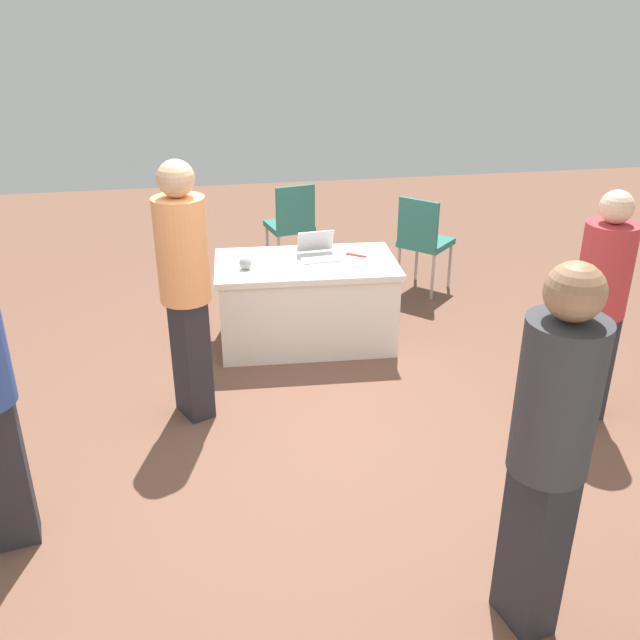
{
  "coord_description": "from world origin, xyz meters",
  "views": [
    {
      "loc": [
        0.6,
        3.89,
        2.74
      ],
      "look_at": [
        -0.1,
        -0.01,
        0.9
      ],
      "focal_mm": 39.39,
      "sensor_mm": 36.0,
      "label": 1
    }
  ],
  "objects_px": {
    "table_foreground": "(306,302)",
    "chair_by_pillar": "(423,238)",
    "person_attendee_standing": "(550,440)",
    "laptop_silver": "(318,253)",
    "person_attendee_browsing": "(600,297)",
    "chair_aisle": "(291,221)",
    "scissors_red": "(356,255)",
    "person_presenter": "(185,280)",
    "yarn_ball": "(245,263)"
  },
  "relations": [
    {
      "from": "table_foreground",
      "to": "chair_by_pillar",
      "type": "bearing_deg",
      "value": -145.13
    },
    {
      "from": "person_attendee_standing",
      "to": "laptop_silver",
      "type": "distance_m",
      "value": 3.27
    },
    {
      "from": "person_attendee_standing",
      "to": "person_attendee_browsing",
      "type": "height_order",
      "value": "person_attendee_standing"
    },
    {
      "from": "chair_aisle",
      "to": "person_attendee_browsing",
      "type": "relative_size",
      "value": 0.6
    },
    {
      "from": "chair_aisle",
      "to": "laptop_silver",
      "type": "height_order",
      "value": "chair_aisle"
    },
    {
      "from": "chair_aisle",
      "to": "scissors_red",
      "type": "xyz_separation_m",
      "value": [
        -0.33,
        1.61,
        0.17
      ]
    },
    {
      "from": "laptop_silver",
      "to": "scissors_red",
      "type": "relative_size",
      "value": 1.9
    },
    {
      "from": "table_foreground",
      "to": "person_attendee_standing",
      "type": "xyz_separation_m",
      "value": [
        -0.55,
        3.15,
        0.66
      ]
    },
    {
      "from": "person_attendee_browsing",
      "to": "laptop_silver",
      "type": "distance_m",
      "value": 2.28
    },
    {
      "from": "person_presenter",
      "to": "person_attendee_browsing",
      "type": "bearing_deg",
      "value": -125.97
    },
    {
      "from": "person_attendee_standing",
      "to": "yarn_ball",
      "type": "relative_size",
      "value": 18.26
    },
    {
      "from": "person_attendee_browsing",
      "to": "scissors_red",
      "type": "xyz_separation_m",
      "value": [
        1.31,
        -1.57,
        -0.17
      ]
    },
    {
      "from": "table_foreground",
      "to": "person_attendee_browsing",
      "type": "xyz_separation_m",
      "value": [
        -1.75,
        1.5,
        0.54
      ]
    },
    {
      "from": "person_attendee_standing",
      "to": "yarn_ball",
      "type": "bearing_deg",
      "value": -172.48
    },
    {
      "from": "person_presenter",
      "to": "yarn_ball",
      "type": "xyz_separation_m",
      "value": [
        -0.46,
        -0.91,
        -0.24
      ]
    },
    {
      "from": "laptop_silver",
      "to": "person_attendee_browsing",
      "type": "bearing_deg",
      "value": 130.41
    },
    {
      "from": "person_attendee_browsing",
      "to": "chair_by_pillar",
      "type": "bearing_deg",
      "value": -70.63
    },
    {
      "from": "person_attendee_standing",
      "to": "person_attendee_browsing",
      "type": "relative_size",
      "value": 1.12
    },
    {
      "from": "chair_aisle",
      "to": "laptop_silver",
      "type": "xyz_separation_m",
      "value": [
        -0.01,
        1.59,
        0.2
      ]
    },
    {
      "from": "chair_aisle",
      "to": "person_attendee_browsing",
      "type": "xyz_separation_m",
      "value": [
        -1.64,
        3.18,
        0.34
      ]
    },
    {
      "from": "person_presenter",
      "to": "laptop_silver",
      "type": "height_order",
      "value": "person_presenter"
    },
    {
      "from": "chair_by_pillar",
      "to": "yarn_ball",
      "type": "relative_size",
      "value": 9.77
    },
    {
      "from": "chair_by_pillar",
      "to": "table_foreground",
      "type": "bearing_deg",
      "value": -99.82
    },
    {
      "from": "laptop_silver",
      "to": "yarn_ball",
      "type": "distance_m",
      "value": 0.65
    },
    {
      "from": "chair_by_pillar",
      "to": "person_presenter",
      "type": "xyz_separation_m",
      "value": [
        2.28,
        1.91,
        0.46
      ]
    },
    {
      "from": "laptop_silver",
      "to": "yarn_ball",
      "type": "xyz_separation_m",
      "value": [
        0.63,
        0.18,
        0.01
      ]
    },
    {
      "from": "scissors_red",
      "to": "yarn_ball",
      "type": "bearing_deg",
      "value": -132.68
    },
    {
      "from": "person_presenter",
      "to": "scissors_red",
      "type": "relative_size",
      "value": 10.13
    },
    {
      "from": "chair_by_pillar",
      "to": "person_presenter",
      "type": "distance_m",
      "value": 3.01
    },
    {
      "from": "chair_aisle",
      "to": "chair_by_pillar",
      "type": "bearing_deg",
      "value": -44.93
    },
    {
      "from": "person_attendee_browsing",
      "to": "laptop_silver",
      "type": "relative_size",
      "value": 4.78
    },
    {
      "from": "chair_by_pillar",
      "to": "person_presenter",
      "type": "relative_size",
      "value": 0.54
    },
    {
      "from": "chair_by_pillar",
      "to": "person_attendee_standing",
      "type": "relative_size",
      "value": 0.53
    },
    {
      "from": "table_foreground",
      "to": "chair_aisle",
      "type": "xyz_separation_m",
      "value": [
        -0.11,
        -1.68,
        0.2
      ]
    },
    {
      "from": "person_attendee_standing",
      "to": "person_presenter",
      "type": "bearing_deg",
      "value": -156.26
    },
    {
      "from": "chair_by_pillar",
      "to": "yarn_ball",
      "type": "distance_m",
      "value": 2.09
    },
    {
      "from": "person_attendee_standing",
      "to": "person_attendee_browsing",
      "type": "distance_m",
      "value": 2.04
    },
    {
      "from": "chair_aisle",
      "to": "laptop_silver",
      "type": "distance_m",
      "value": 1.61
    },
    {
      "from": "person_attendee_browsing",
      "to": "laptop_silver",
      "type": "height_order",
      "value": "person_attendee_browsing"
    },
    {
      "from": "chair_by_pillar",
      "to": "scissors_red",
      "type": "xyz_separation_m",
      "value": [
        0.87,
        0.85,
        0.17
      ]
    },
    {
      "from": "yarn_ball",
      "to": "chair_by_pillar",
      "type": "bearing_deg",
      "value": -151.11
    },
    {
      "from": "table_foreground",
      "to": "yarn_ball",
      "type": "distance_m",
      "value": 0.66
    },
    {
      "from": "chair_by_pillar",
      "to": "yarn_ball",
      "type": "height_order",
      "value": "chair_by_pillar"
    },
    {
      "from": "chair_aisle",
      "to": "scissors_red",
      "type": "bearing_deg",
      "value": -90.83
    },
    {
      "from": "person_presenter",
      "to": "person_attendee_browsing",
      "type": "distance_m",
      "value": 2.77
    },
    {
      "from": "yarn_ball",
      "to": "person_presenter",
      "type": "bearing_deg",
      "value": 62.97
    },
    {
      "from": "person_attendee_browsing",
      "to": "person_presenter",
      "type": "bearing_deg",
      "value": -1.39
    },
    {
      "from": "table_foreground",
      "to": "yarn_ball",
      "type": "height_order",
      "value": "yarn_ball"
    },
    {
      "from": "yarn_ball",
      "to": "scissors_red",
      "type": "relative_size",
      "value": 0.56
    },
    {
      "from": "person_attendee_browsing",
      "to": "yarn_ball",
      "type": "xyz_separation_m",
      "value": [
        2.26,
        -1.42,
        -0.13
      ]
    }
  ]
}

